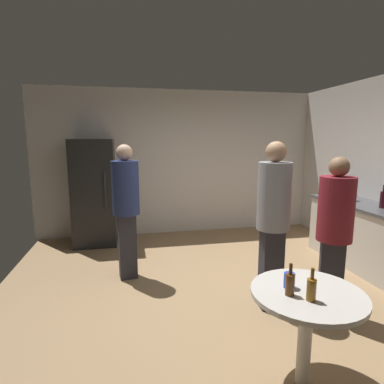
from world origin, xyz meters
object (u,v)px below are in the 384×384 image
(person_in_navy_shirt, at_px, (126,202))
(plastic_cup_blue, at_px, (289,280))
(refrigerator, at_px, (94,192))
(foreground_table, at_px, (307,305))
(beer_bottle_brown, at_px, (290,284))
(person_in_gray_shirt, at_px, (273,213))
(kettle, at_px, (350,196))
(person_in_maroon_shirt, at_px, (335,226))
(wine_bottle_on_counter, at_px, (383,199))
(beer_bottle_amber, at_px, (311,289))

(person_in_navy_shirt, bearing_deg, plastic_cup_blue, 21.91)
(refrigerator, xyz_separation_m, person_in_navy_shirt, (0.54, -1.51, 0.12))
(foreground_table, height_order, person_in_navy_shirt, person_in_navy_shirt)
(beer_bottle_brown, xyz_separation_m, person_in_gray_shirt, (0.39, 1.07, 0.23))
(plastic_cup_blue, bearing_deg, person_in_navy_shirt, 119.79)
(kettle, relative_size, person_in_gray_shirt, 0.14)
(kettle, xyz_separation_m, foreground_table, (-1.98, -2.12, -0.34))
(foreground_table, bearing_deg, refrigerator, 116.45)
(plastic_cup_blue, height_order, person_in_maroon_shirt, person_in_maroon_shirt)
(wine_bottle_on_counter, distance_m, plastic_cup_blue, 2.65)
(foreground_table, distance_m, beer_bottle_amber, 0.23)
(foreground_table, xyz_separation_m, person_in_navy_shirt, (-1.26, 2.11, 0.39))
(person_in_navy_shirt, bearing_deg, beer_bottle_amber, 20.66)
(foreground_table, bearing_deg, person_in_maroon_shirt, 45.91)
(person_in_gray_shirt, bearing_deg, person_in_maroon_shirt, 65.24)
(kettle, distance_m, beer_bottle_brown, 3.03)
(beer_bottle_brown, bearing_deg, kettle, 45.09)
(person_in_maroon_shirt, bearing_deg, wine_bottle_on_counter, 149.83)
(kettle, relative_size, person_in_maroon_shirt, 0.15)
(refrigerator, relative_size, foreground_table, 2.25)
(kettle, bearing_deg, person_in_navy_shirt, -179.82)
(kettle, xyz_separation_m, person_in_maroon_shirt, (-1.22, -1.33, -0.02))
(person_in_maroon_shirt, bearing_deg, person_in_gray_shirt, -88.79)
(beer_bottle_brown, bearing_deg, person_in_navy_shirt, 117.50)
(kettle, height_order, foreground_table, kettle)
(beer_bottle_brown, height_order, person_in_gray_shirt, person_in_gray_shirt)
(kettle, xyz_separation_m, plastic_cup_blue, (-2.08, -2.04, -0.18))
(kettle, height_order, beer_bottle_amber, kettle)
(wine_bottle_on_counter, bearing_deg, beer_bottle_brown, -143.82)
(kettle, height_order, person_in_navy_shirt, person_in_navy_shirt)
(refrigerator, bearing_deg, plastic_cup_blue, -64.32)
(foreground_table, xyz_separation_m, person_in_gray_shirt, (0.23, 1.05, 0.42))
(person_in_maroon_shirt, bearing_deg, foreground_table, -16.28)
(wine_bottle_on_counter, distance_m, foreground_table, 2.63)
(refrigerator, height_order, person_in_navy_shirt, refrigerator)
(kettle, relative_size, beer_bottle_amber, 1.06)
(wine_bottle_on_counter, relative_size, person_in_maroon_shirt, 0.19)
(person_in_maroon_shirt, bearing_deg, beer_bottle_brown, -20.82)
(wine_bottle_on_counter, height_order, beer_bottle_amber, wine_bottle_on_counter)
(beer_bottle_brown, distance_m, person_in_maroon_shirt, 1.23)
(refrigerator, distance_m, beer_bottle_amber, 4.13)
(beer_bottle_brown, bearing_deg, foreground_table, 7.08)
(kettle, bearing_deg, wine_bottle_on_counter, -81.72)
(wine_bottle_on_counter, bearing_deg, kettle, 98.28)
(wine_bottle_on_counter, xyz_separation_m, plastic_cup_blue, (-2.16, -1.51, -0.23))
(refrigerator, distance_m, person_in_gray_shirt, 3.28)
(wine_bottle_on_counter, height_order, plastic_cup_blue, wine_bottle_on_counter)
(refrigerator, bearing_deg, foreground_table, -63.55)
(refrigerator, xyz_separation_m, kettle, (3.78, -1.50, 0.07))
(beer_bottle_brown, xyz_separation_m, plastic_cup_blue, (0.05, 0.10, -0.03))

